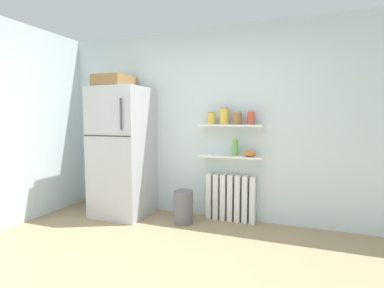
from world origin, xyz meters
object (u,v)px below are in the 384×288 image
storage_jar_1 (224,116)px  radiator (230,198)px  storage_jar_3 (251,118)px  trash_bin (183,207)px  storage_jar_0 (211,118)px  vase (235,148)px  shelf_bowl (250,154)px  storage_jar_2 (238,118)px  refrigerator (122,149)px

storage_jar_1 → radiator: bearing=18.8°
storage_jar_3 → trash_bin: (-0.82, -0.28, -1.17)m
storage_jar_0 → vase: storage_jar_0 is taller
storage_jar_0 → vase: bearing=-0.0°
shelf_bowl → storage_jar_2: bearing=180.0°
storage_jar_1 → vase: storage_jar_1 is taller
storage_jar_2 → shelf_bowl: bearing=-0.0°
vase → trash_bin: (-0.62, -0.28, -0.78)m
storage_jar_1 → shelf_bowl: 0.59m
storage_jar_0 → shelf_bowl: bearing=-0.0°
storage_jar_2 → trash_bin: bearing=-156.1°
storage_jar_2 → trash_bin: 1.36m
radiator → shelf_bowl: 0.66m
storage_jar_1 → storage_jar_0: bearing=180.0°
storage_jar_2 → shelf_bowl: storage_jar_2 is taller
radiator → storage_jar_3: size_ratio=3.65×
refrigerator → trash_bin: refrigerator is taller
storage_jar_1 → vase: 0.44m
radiator → storage_jar_2: size_ratio=3.97×
storage_jar_3 → storage_jar_0: bearing=180.0°
radiator → vase: vase is taller
storage_jar_3 → trash_bin: storage_jar_3 is taller
storage_jar_1 → shelf_bowl: storage_jar_1 is taller
storage_jar_0 → storage_jar_3: 0.53m
storage_jar_3 → shelf_bowl: 0.46m
storage_jar_1 → vase: bearing=-0.0°
radiator → shelf_bowl: bearing=-6.7°
refrigerator → storage_jar_3: 1.84m
trash_bin → vase: bearing=24.8°
storage_jar_2 → storage_jar_3: storage_jar_3 is taller
storage_jar_1 → storage_jar_3: bearing=-0.0°
refrigerator → storage_jar_3: size_ratio=10.87×
storage_jar_1 → shelf_bowl: bearing=-0.0°
refrigerator → shelf_bowl: refrigerator is taller
storage_jar_1 → trash_bin: storage_jar_1 is taller
storage_jar_1 → trash_bin: bearing=-148.5°
storage_jar_2 → vase: storage_jar_2 is taller
storage_jar_0 → vase: size_ratio=0.77×
refrigerator → storage_jar_3: (1.77, 0.25, 0.45)m
radiator → storage_jar_2: bearing=-18.8°
storage_jar_0 → trash_bin: bearing=-135.4°
radiator → storage_jar_1: storage_jar_1 is taller
storage_jar_2 → storage_jar_1: bearing=180.0°
radiator → shelf_bowl: size_ratio=4.00×
storage_jar_0 → storage_jar_1: (0.18, 0.00, 0.03)m
storage_jar_1 → trash_bin: (-0.47, -0.28, -1.19)m
storage_jar_1 → storage_jar_3: storage_jar_1 is taller
trash_bin → refrigerator: bearing=177.7°
vase → storage_jar_1: bearing=180.0°
refrigerator → storage_jar_1: (1.41, 0.25, 0.47)m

